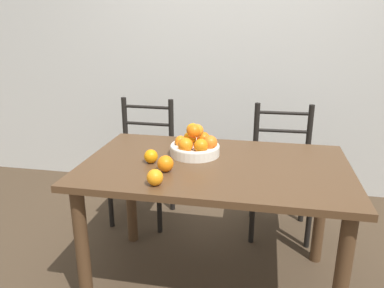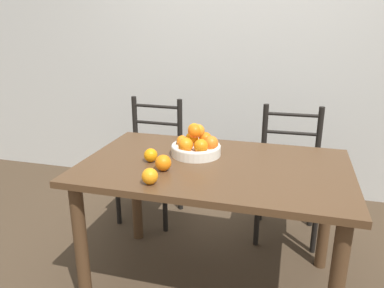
{
  "view_description": "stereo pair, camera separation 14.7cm",
  "coord_description": "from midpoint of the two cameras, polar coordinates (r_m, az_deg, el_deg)",
  "views": [
    {
      "loc": [
        0.24,
        -1.85,
        1.48
      ],
      "look_at": [
        -0.13,
        0.03,
        0.85
      ],
      "focal_mm": 35.0,
      "sensor_mm": 36.0,
      "label": 1
    },
    {
      "loc": [
        0.38,
        -1.82,
        1.48
      ],
      "look_at": [
        -0.13,
        0.03,
        0.85
      ],
      "focal_mm": 35.0,
      "sensor_mm": 36.0,
      "label": 2
    }
  ],
  "objects": [
    {
      "name": "orange_loose_1",
      "position": [
        1.74,
        -8.09,
        -5.09
      ],
      "size": [
        0.08,
        0.08,
        0.08
      ],
      "color": "orange",
      "rests_on": "dining_table"
    },
    {
      "name": "ground_plane",
      "position": [
        2.38,
        1.3,
        -20.38
      ],
      "size": [
        12.0,
        12.0,
        0.0
      ],
      "primitive_type": "plane",
      "color": "#423323"
    },
    {
      "name": "orange_loose_0",
      "position": [
        1.89,
        -6.29,
        -3.01
      ],
      "size": [
        0.08,
        0.08,
        0.08
      ],
      "color": "orange",
      "rests_on": "dining_table"
    },
    {
      "name": "dining_table",
      "position": [
        2.04,
        1.43,
        -5.94
      ],
      "size": [
        1.41,
        0.87,
        0.76
      ],
      "color": "#4C331E",
      "rests_on": "ground_plane"
    },
    {
      "name": "chair_right",
      "position": [
        2.75,
        11.93,
        -4.27
      ],
      "size": [
        0.43,
        0.41,
        0.92
      ],
      "rotation": [
        0.0,
        0.0,
        0.03
      ],
      "color": "black",
      "rests_on": "ground_plane"
    },
    {
      "name": "chair_left",
      "position": [
        2.92,
        -8.88,
        -2.8
      ],
      "size": [
        0.43,
        0.41,
        0.92
      ],
      "rotation": [
        0.0,
        0.0,
        -0.02
      ],
      "color": "black",
      "rests_on": "ground_plane"
    },
    {
      "name": "wall_back",
      "position": [
        3.31,
        5.95,
        14.87
      ],
      "size": [
        8.0,
        0.06,
        2.6
      ],
      "color": "beige",
      "rests_on": "ground_plane"
    },
    {
      "name": "orange_loose_2",
      "position": [
        2.01,
        -8.35,
        -1.89
      ],
      "size": [
        0.07,
        0.07,
        0.07
      ],
      "color": "orange",
      "rests_on": "dining_table"
    },
    {
      "name": "fruit_bowl",
      "position": [
        2.11,
        -1.5,
        -0.15
      ],
      "size": [
        0.28,
        0.28,
        0.18
      ],
      "color": "silver",
      "rests_on": "dining_table"
    }
  ]
}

